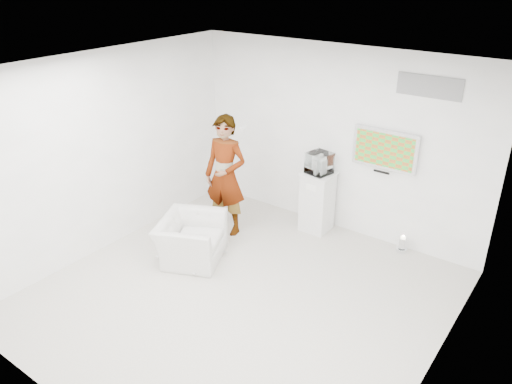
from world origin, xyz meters
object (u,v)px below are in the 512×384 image
tv (385,149)px  person (226,176)px  armchair (191,239)px  floor_uplight (402,244)px  pedestal (317,202)px

tv → person: person is taller
person → armchair: bearing=-92.0°
armchair → floor_uplight: size_ratio=3.75×
floor_uplight → pedestal: bearing=-173.8°
tv → armchair: size_ratio=1.00×
pedestal → floor_uplight: pedestal is taller
tv → person: 2.49m
floor_uplight → person: bearing=-157.7°
armchair → pedestal: 2.18m
tv → floor_uplight: (0.48, -0.10, -1.42)m
pedestal → floor_uplight: (1.44, 0.16, -0.37)m
tv → floor_uplight: tv is taller
pedestal → armchair: bearing=-119.4°
person → pedestal: person is taller
person → pedestal: bearing=29.5°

